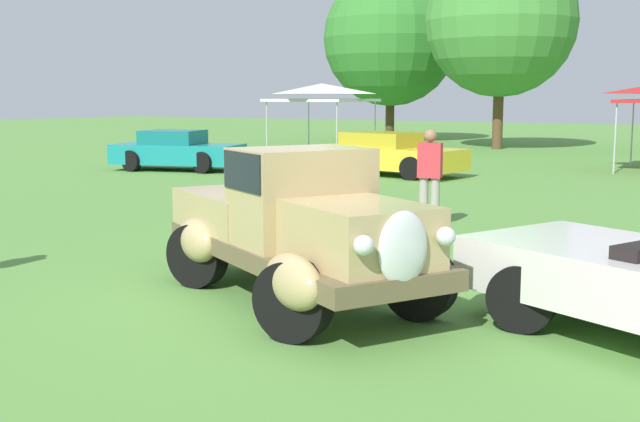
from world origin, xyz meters
TOP-DOWN VIEW (x-y plane):
  - ground_plane at (0.00, 0.00)m, footprint 120.00×120.00m
  - feature_pickup_truck at (0.09, -0.23)m, footprint 4.27×3.30m
  - show_car_teal at (-11.50, 11.21)m, footprint 4.18×2.63m
  - show_car_yellow at (-5.38, 13.14)m, footprint 4.78×2.38m
  - spectator_near_truck at (-0.65, 5.20)m, footprint 0.44×0.32m
  - canopy_tent_left_field at (-10.32, 17.98)m, footprint 3.25×3.25m
  - treeline_far_left at (-12.81, 28.97)m, footprint 6.68×6.68m
  - treeline_mid_left at (-6.21, 25.82)m, footprint 6.33×6.33m

SIDE VIEW (x-z plane):
  - ground_plane at x=0.00m, z-range 0.00..0.00m
  - show_car_teal at x=-11.50m, z-range -0.01..1.21m
  - show_car_yellow at x=-5.38m, z-range -0.01..1.21m
  - feature_pickup_truck at x=0.09m, z-range 0.01..1.71m
  - spectator_near_truck at x=-0.65m, z-range 0.07..1.76m
  - canopy_tent_left_field at x=-10.32m, z-range 1.07..3.78m
  - treeline_far_left at x=-12.81m, z-range 0.87..9.29m
  - treeline_mid_left at x=-6.21m, z-range 1.09..9.62m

